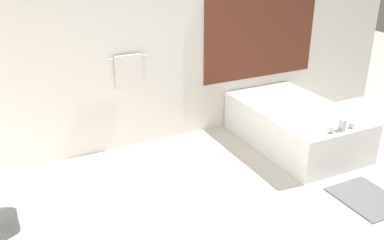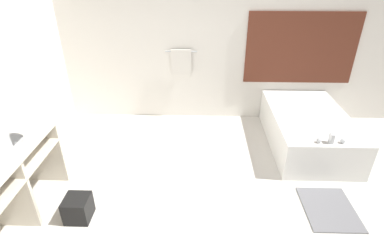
{
  "view_description": "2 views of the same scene",
  "coord_description": "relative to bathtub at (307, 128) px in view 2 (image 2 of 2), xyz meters",
  "views": [
    {
      "loc": [
        -1.75,
        -2.47,
        2.46
      ],
      "look_at": [
        -0.16,
        0.77,
        0.88
      ],
      "focal_mm": 40.0,
      "sensor_mm": 36.0,
      "label": 1
    },
    {
      "loc": [
        0.01,
        -2.46,
        2.42
      ],
      "look_at": [
        -0.08,
        0.61,
        0.77
      ],
      "focal_mm": 28.0,
      "sensor_mm": 36.0,
      "label": 2
    }
  ],
  "objects": [
    {
      "name": "bath_mat",
      "position": [
        -0.12,
        -1.32,
        -0.27
      ],
      "size": [
        0.54,
        0.66,
        0.02
      ],
      "color": "slate",
      "rests_on": "ground_plane"
    },
    {
      "name": "ground_plane",
      "position": [
        -1.56,
        -1.34,
        -0.27
      ],
      "size": [
        16.0,
        16.0,
        0.0
      ],
      "primitive_type": "plane",
      "color": "silver",
      "rests_on": "ground"
    },
    {
      "name": "wall_back_with_blinds",
      "position": [
        -1.5,
        0.89,
        1.07
      ],
      "size": [
        7.4,
        0.13,
        2.7
      ],
      "color": "white",
      "rests_on": "ground_plane"
    },
    {
      "name": "waste_bin",
      "position": [
        -2.81,
        -1.52,
        -0.14
      ],
      "size": [
        0.25,
        0.25,
        0.26
      ],
      "color": "black",
      "rests_on": "ground_plane"
    },
    {
      "name": "bathtub",
      "position": [
        0.0,
        0.0,
        0.0
      ],
      "size": [
        1.04,
        1.71,
        0.62
      ],
      "color": "white",
      "rests_on": "ground_plane"
    }
  ]
}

